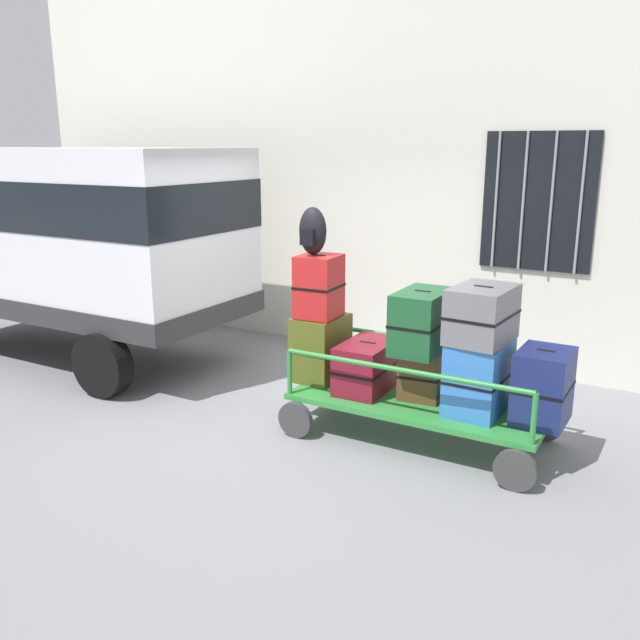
{
  "coord_description": "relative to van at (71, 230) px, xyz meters",
  "views": [
    {
      "loc": [
        3.14,
        -5.21,
        2.6
      ],
      "look_at": [
        0.09,
        0.14,
        0.99
      ],
      "focal_mm": 37.56,
      "sensor_mm": 36.0,
      "label": 1
    }
  ],
  "objects": [
    {
      "name": "ground_plane",
      "position": [
        3.58,
        -0.42,
        -1.59
      ],
      "size": [
        40.0,
        40.0,
        0.0
      ],
      "primitive_type": "plane",
      "color": "gray"
    },
    {
      "name": "luggage_cart",
      "position": [
        4.71,
        -0.28,
        -1.27
      ],
      "size": [
        2.33,
        1.11,
        0.39
      ],
      "color": "#2D8438",
      "rests_on": "ground"
    },
    {
      "name": "suitcase_center_bottom",
      "position": [
        4.71,
        -0.27,
        -0.98
      ],
      "size": [
        0.4,
        0.34,
        0.46
      ],
      "color": "brown",
      "rests_on": "luggage_cart"
    },
    {
      "name": "suitcase_left_middle",
      "position": [
        3.66,
        -0.27,
        -0.28
      ],
      "size": [
        0.4,
        0.43,
        0.6
      ],
      "color": "#B21E1E",
      "rests_on": "suitcase_left_bottom"
    },
    {
      "name": "building_wall",
      "position": [
        3.58,
        2.14,
        0.91
      ],
      "size": [
        12.0,
        0.38,
        5.0
      ],
      "color": "silver",
      "rests_on": "ground"
    },
    {
      "name": "suitcase_left_bottom",
      "position": [
        3.66,
        -0.24,
        -0.89
      ],
      "size": [
        0.44,
        0.55,
        0.63
      ],
      "color": "#4C5119",
      "rests_on": "luggage_cart"
    },
    {
      "name": "suitcase_right_bottom",
      "position": [
        5.76,
        -0.26,
        -0.9
      ],
      "size": [
        0.43,
        0.53,
        0.62
      ],
      "color": "navy",
      "rests_on": "luggage_cart"
    },
    {
      "name": "van",
      "position": [
        0.0,
        0.0,
        0.0
      ],
      "size": [
        4.36,
        2.0,
        2.57
      ],
      "color": "silver",
      "rests_on": "ground"
    },
    {
      "name": "suitcase_midright_bottom",
      "position": [
        5.23,
        -0.29,
        -0.89
      ],
      "size": [
        0.47,
        0.67,
        0.63
      ],
      "color": "#3372C6",
      "rests_on": "luggage_cart"
    },
    {
      "name": "backpack",
      "position": [
        3.61,
        -0.31,
        0.24
      ],
      "size": [
        0.27,
        0.22,
        0.44
      ],
      "color": "black",
      "rests_on": "suitcase_left_middle"
    },
    {
      "name": "cart_railing",
      "position": [
        4.71,
        -0.28,
        -0.85
      ],
      "size": [
        2.23,
        0.97,
        0.43
      ],
      "color": "#2D8438",
      "rests_on": "luggage_cart"
    },
    {
      "name": "suitcase_midleft_bottom",
      "position": [
        4.18,
        -0.29,
        -0.98
      ],
      "size": [
        0.44,
        0.71,
        0.46
      ],
      "color": "maroon",
      "rests_on": "luggage_cart"
    },
    {
      "name": "suitcase_midright_middle",
      "position": [
        5.23,
        -0.32,
        -0.34
      ],
      "size": [
        0.5,
        0.67,
        0.47
      ],
      "color": "slate",
      "rests_on": "suitcase_midright_bottom"
    },
    {
      "name": "suitcase_center_middle",
      "position": [
        4.71,
        -0.31,
        -0.47
      ],
      "size": [
        0.4,
        0.65,
        0.54
      ],
      "color": "#194C28",
      "rests_on": "suitcase_center_bottom"
    }
  ]
}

